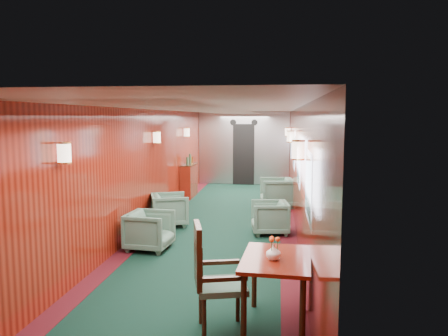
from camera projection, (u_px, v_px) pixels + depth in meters
name	position (u px, v px, depth m)	size (l,w,h in m)	color
room	(220.00, 147.00, 8.51)	(12.00, 12.10, 2.40)	black
bulkhead	(244.00, 149.00, 14.39)	(2.98, 0.17, 2.39)	#B7BABF
windows_right	(296.00, 157.00, 8.59)	(0.02, 8.60, 0.80)	#B7B8BE
wall_sconces	(223.00, 138.00, 9.05)	(2.97, 7.97, 0.25)	#FFE5C6
dining_table	(276.00, 268.00, 4.60)	(0.77, 1.05, 0.76)	maroon
side_chair	(211.00, 274.00, 4.48)	(0.62, 0.64, 1.15)	#1D4438
credenza	(189.00, 180.00, 12.20)	(0.32, 1.03, 1.20)	maroon
flower_vase	(274.00, 252.00, 4.50)	(0.15, 0.15, 0.16)	white
armchair_left_near	(150.00, 231.00, 7.34)	(0.69, 0.71, 0.65)	#1D4438
armchair_left_far	(170.00, 210.00, 8.96)	(0.71, 0.73, 0.67)	#1D4438
armchair_right_near	(270.00, 217.00, 8.35)	(0.67, 0.69, 0.63)	#1D4438
armchair_right_far	(277.00, 192.00, 10.84)	(0.77, 0.79, 0.72)	#1D4438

